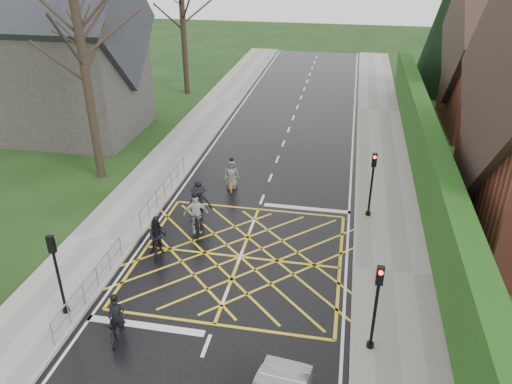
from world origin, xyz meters
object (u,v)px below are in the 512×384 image
(cyclist_front, at_px, (196,218))
(cyclist_lead, at_px, (232,178))
(cyclist_mid, at_px, (199,208))
(cyclist_back, at_px, (157,240))
(cyclist_rear, at_px, (117,323))

(cyclist_front, xyz_separation_m, cyclist_lead, (0.53, 4.48, -0.14))
(cyclist_mid, relative_size, cyclist_front, 1.10)
(cyclist_back, distance_m, cyclist_front, 2.13)
(cyclist_back, height_order, cyclist_front, cyclist_front)
(cyclist_back, xyz_separation_m, cyclist_lead, (1.57, 6.34, -0.07))
(cyclist_rear, distance_m, cyclist_back, 4.74)
(cyclist_mid, relative_size, cyclist_lead, 1.22)
(cyclist_mid, height_order, cyclist_front, cyclist_mid)
(cyclist_rear, xyz_separation_m, cyclist_mid, (0.53, 7.44, 0.21))
(cyclist_front, bearing_deg, cyclist_mid, 74.88)
(cyclist_back, relative_size, cyclist_front, 0.89)
(cyclist_mid, bearing_deg, cyclist_front, -104.64)
(cyclist_back, relative_size, cyclist_lead, 0.99)
(cyclist_back, bearing_deg, cyclist_mid, 57.53)
(cyclist_rear, relative_size, cyclist_mid, 0.80)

